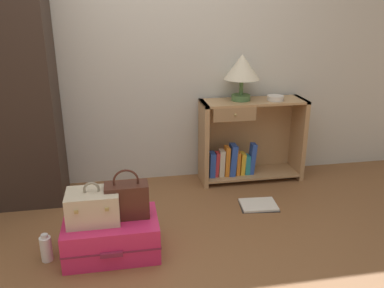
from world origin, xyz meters
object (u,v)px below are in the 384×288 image
(train_case, at_px, (93,206))
(bowl, at_px, (275,98))
(open_book_on_floor, at_px, (258,205))
(bottle, at_px, (46,248))
(table_lamp, at_px, (242,69))
(suitcase_large, at_px, (112,236))
(bookshelf, at_px, (247,142))
(handbag, at_px, (127,200))

(train_case, bearing_deg, bowl, 30.99)
(open_book_on_floor, bearing_deg, bottle, -164.14)
(table_lamp, xyz_separation_m, suitcase_large, (-1.18, -1.02, -0.92))
(train_case, relative_size, bottle, 1.72)
(bookshelf, distance_m, handbag, 1.50)
(bookshelf, relative_size, train_case, 2.86)
(bookshelf, height_order, bottle, bookshelf)
(bottle, bearing_deg, suitcase_large, 1.56)
(bottle, bearing_deg, bookshelf, 31.34)
(handbag, height_order, open_book_on_floor, handbag)
(handbag, bearing_deg, suitcase_large, -166.55)
(bowl, bearing_deg, handbag, -145.77)
(suitcase_large, bearing_deg, open_book_on_floor, 20.59)
(train_case, bearing_deg, table_lamp, 38.30)
(open_book_on_floor, bearing_deg, bowl, 60.42)
(bookshelf, height_order, suitcase_large, bookshelf)
(table_lamp, height_order, suitcase_large, table_lamp)
(bowl, xyz_separation_m, bottle, (-1.91, -0.97, -0.70))
(train_case, distance_m, open_book_on_floor, 1.42)
(handbag, xyz_separation_m, bottle, (-0.54, -0.04, -0.29))
(handbag, height_order, bottle, handbag)
(table_lamp, distance_m, handbag, 1.60)
(suitcase_large, bearing_deg, train_case, 177.41)
(bookshelf, xyz_separation_m, open_book_on_floor, (-0.06, -0.56, -0.36))
(bookshelf, distance_m, table_lamp, 0.69)
(suitcase_large, distance_m, open_book_on_floor, 1.28)
(bookshelf, height_order, open_book_on_floor, bookshelf)
(suitcase_large, distance_m, handbag, 0.28)
(table_lamp, xyz_separation_m, bottle, (-1.60, -1.03, -0.96))
(bowl, relative_size, handbag, 0.43)
(handbag, bearing_deg, open_book_on_floor, 21.32)
(open_book_on_floor, bearing_deg, train_case, -161.13)
(handbag, bearing_deg, bookshelf, 40.85)
(bottle, xyz_separation_m, open_book_on_floor, (1.62, 0.46, -0.08))
(table_lamp, relative_size, open_book_on_floor, 1.21)
(suitcase_large, distance_m, bottle, 0.43)
(train_case, relative_size, handbag, 0.99)
(bookshelf, xyz_separation_m, bowl, (0.23, -0.05, 0.42))
(handbag, bearing_deg, table_lamp, 42.96)
(table_lamp, relative_size, handbag, 1.20)
(suitcase_large, relative_size, train_case, 1.87)
(bowl, bearing_deg, bottle, -153.07)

